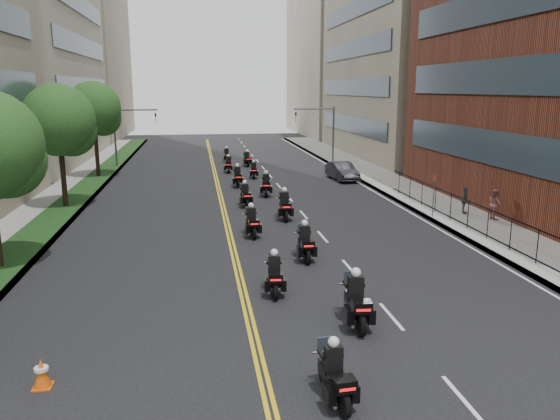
# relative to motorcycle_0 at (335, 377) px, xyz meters

# --- Properties ---
(ground) EXTENTS (160.00, 160.00, 0.00)m
(ground) POSITION_rel_motorcycle_0_xyz_m (-0.11, -0.45, -0.63)
(ground) COLOR black
(ground) RESTS_ON ground
(sidewalk_right) EXTENTS (4.00, 90.00, 0.15)m
(sidewalk_right) POSITION_rel_motorcycle_0_xyz_m (11.89, 24.55, -0.56)
(sidewalk_right) COLOR gray
(sidewalk_right) RESTS_ON ground
(sidewalk_left) EXTENTS (4.00, 90.00, 0.15)m
(sidewalk_left) POSITION_rel_motorcycle_0_xyz_m (-12.11, 24.55, -0.56)
(sidewalk_left) COLOR gray
(sidewalk_left) RESTS_ON ground
(grass_strip) EXTENTS (2.00, 90.00, 0.04)m
(grass_strip) POSITION_rel_motorcycle_0_xyz_m (-11.31, 24.55, -0.46)
(grass_strip) COLOR #133513
(grass_strip) RESTS_ON sidewalk_left
(building_right_tan) EXTENTS (15.11, 28.00, 30.00)m
(building_right_tan) POSITION_rel_motorcycle_0_xyz_m (21.37, 47.55, 14.37)
(building_right_tan) COLOR gray
(building_right_tan) RESTS_ON ground
(building_right_far) EXTENTS (15.00, 28.00, 26.00)m
(building_right_far) POSITION_rel_motorcycle_0_xyz_m (21.39, 77.55, 12.37)
(building_right_far) COLOR gray
(building_right_far) RESTS_ON ground
(building_left_far) EXTENTS (16.00, 28.00, 26.00)m
(building_left_far) POSITION_rel_motorcycle_0_xyz_m (-22.11, 77.55, 12.37)
(building_left_far) COLOR gray
(building_left_far) RESTS_ON ground
(iron_fence) EXTENTS (0.05, 28.00, 1.50)m
(iron_fence) POSITION_rel_motorcycle_0_xyz_m (10.89, 11.55, 0.27)
(iron_fence) COLOR black
(iron_fence) RESTS_ON sidewalk_right
(street_trees) EXTENTS (4.40, 38.40, 7.98)m
(street_trees) POSITION_rel_motorcycle_0_xyz_m (-11.16, 18.15, 4.50)
(street_trees) COLOR black
(street_trees) RESTS_ON ground
(traffic_signal_right) EXTENTS (4.09, 0.20, 5.60)m
(traffic_signal_right) POSITION_rel_motorcycle_0_xyz_m (9.43, 41.55, 3.07)
(traffic_signal_right) COLOR #3F3F44
(traffic_signal_right) RESTS_ON ground
(traffic_signal_left) EXTENTS (4.09, 0.20, 5.60)m
(traffic_signal_left) POSITION_rel_motorcycle_0_xyz_m (-9.65, 41.55, 3.07)
(traffic_signal_left) COLOR #3F3F44
(traffic_signal_left) RESTS_ON ground
(motorcycle_0) EXTENTS (0.57, 2.17, 1.60)m
(motorcycle_0) POSITION_rel_motorcycle_0_xyz_m (0.00, 0.00, 0.00)
(motorcycle_0) COLOR black
(motorcycle_0) RESTS_ON ground
(motorcycle_1) EXTENTS (0.66, 2.52, 1.86)m
(motorcycle_1) POSITION_rel_motorcycle_0_xyz_m (1.74, 4.10, 0.10)
(motorcycle_1) COLOR black
(motorcycle_1) RESTS_ON ground
(motorcycle_2) EXTENTS (0.60, 2.23, 1.64)m
(motorcycle_2) POSITION_rel_motorcycle_0_xyz_m (-0.42, 7.24, 0.02)
(motorcycle_2) COLOR black
(motorcycle_2) RESTS_ON ground
(motorcycle_3) EXTENTS (0.56, 2.37, 1.75)m
(motorcycle_3) POSITION_rel_motorcycle_0_xyz_m (1.48, 11.06, 0.06)
(motorcycle_3) COLOR black
(motorcycle_3) RESTS_ON ground
(motorcycle_4) EXTENTS (0.56, 2.30, 1.70)m
(motorcycle_4) POSITION_rel_motorcycle_0_xyz_m (-0.44, 15.28, 0.04)
(motorcycle_4) COLOR black
(motorcycle_4) RESTS_ON ground
(motorcycle_5) EXTENTS (0.61, 2.49, 1.83)m
(motorcycle_5) POSITION_rel_motorcycle_0_xyz_m (1.80, 18.66, 0.09)
(motorcycle_5) COLOR black
(motorcycle_5) RESTS_ON ground
(motorcycle_6) EXTENTS (0.57, 2.28, 1.68)m
(motorcycle_6) POSITION_rel_motorcycle_0_xyz_m (-0.14, 22.47, 0.03)
(motorcycle_6) COLOR black
(motorcycle_6) RESTS_ON ground
(motorcycle_7) EXTENTS (0.68, 2.40, 1.78)m
(motorcycle_7) POSITION_rel_motorcycle_0_xyz_m (1.63, 25.77, 0.07)
(motorcycle_7) COLOR black
(motorcycle_7) RESTS_ON ground
(motorcycle_8) EXTENTS (0.55, 2.41, 1.78)m
(motorcycle_8) POSITION_rel_motorcycle_0_xyz_m (-0.07, 29.63, 0.07)
(motorcycle_8) COLOR black
(motorcycle_8) RESTS_ON ground
(motorcycle_9) EXTENTS (0.52, 2.06, 1.52)m
(motorcycle_9) POSITION_rel_motorcycle_0_xyz_m (1.59, 33.58, -0.03)
(motorcycle_9) COLOR black
(motorcycle_9) RESTS_ON ground
(motorcycle_10) EXTENTS (0.58, 2.20, 1.62)m
(motorcycle_10) POSITION_rel_motorcycle_0_xyz_m (-0.32, 37.05, 0.01)
(motorcycle_10) COLOR black
(motorcycle_10) RESTS_ON ground
(motorcycle_11) EXTENTS (0.61, 2.19, 1.61)m
(motorcycle_11) POSITION_rel_motorcycle_0_xyz_m (1.67, 40.69, 0.00)
(motorcycle_11) COLOR black
(motorcycle_11) RESTS_ON ground
(motorcycle_12) EXTENTS (0.54, 2.14, 1.58)m
(motorcycle_12) POSITION_rel_motorcycle_0_xyz_m (-0.07, 44.27, -0.01)
(motorcycle_12) COLOR black
(motorcycle_12) RESTS_ON ground
(parked_sedan) EXTENTS (1.94, 4.57, 1.46)m
(parked_sedan) POSITION_rel_motorcycle_0_xyz_m (8.65, 31.55, 0.10)
(parked_sedan) COLOR black
(parked_sedan) RESTS_ON ground
(pedestrian_b) EXTENTS (0.69, 0.86, 1.72)m
(pedestrian_b) POSITION_rel_motorcycle_0_xyz_m (13.39, 16.27, 0.38)
(pedestrian_b) COLOR #9C5D55
(pedestrian_b) RESTS_ON sidewalk_right
(pedestrian_c) EXTENTS (0.78, 0.98, 1.55)m
(pedestrian_c) POSITION_rel_motorcycle_0_xyz_m (12.37, 17.85, 0.29)
(pedestrian_c) COLOR #403E46
(pedestrian_c) RESTS_ON sidewalk_right
(traffic_cone) EXTENTS (0.47, 0.47, 0.78)m
(traffic_cone) POSITION_rel_motorcycle_0_xyz_m (-7.11, 1.70, -0.25)
(traffic_cone) COLOR #D54E0B
(traffic_cone) RESTS_ON ground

